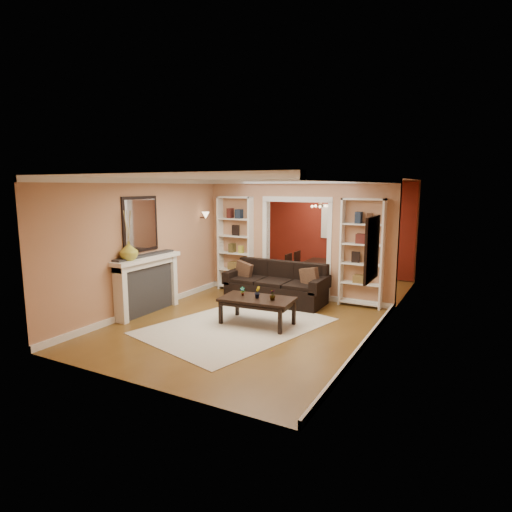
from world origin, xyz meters
The scene contains 30 objects.
floor centered at (0.00, 0.00, 0.00)m, with size 8.00×8.00×0.00m, color brown.
ceiling centered at (0.00, 0.00, 2.70)m, with size 8.00×8.00×0.00m, color white.
wall_back centered at (0.00, 4.00, 1.35)m, with size 8.00×8.00×0.00m, color tan.
wall_front centered at (0.00, -4.00, 1.35)m, with size 8.00×8.00×0.00m, color tan.
wall_left centered at (-2.25, 0.00, 1.35)m, with size 8.00×8.00×0.00m, color tan.
wall_right centered at (2.25, 0.00, 1.35)m, with size 8.00×8.00×0.00m, color tan.
partition_wall centered at (0.00, 1.20, 1.35)m, with size 4.50×0.15×2.70m, color tan.
red_back_panel centered at (0.00, 3.97, 1.32)m, with size 4.44×0.04×2.64m, color maroon.
dining_window centered at (0.00, 3.93, 1.55)m, with size 0.78×0.03×0.98m, color #8CA5CC.
area_rug centered at (-0.09, -1.38, 0.01)m, with size 2.32×3.25×0.01m, color beige.
sofa centered at (-0.18, 0.45, 0.44)m, with size 2.24×0.97×0.88m, color black.
pillow_left centered at (-0.98, 0.43, 0.63)m, with size 0.40×0.11×0.40m, color brown.
pillow_right centered at (0.62, 0.43, 0.64)m, with size 0.42×0.12×0.42m, color brown.
coffee_table centered at (0.19, -1.11, 0.25)m, with size 1.34×0.72×0.51m, color black.
plant_left centered at (-0.13, -1.11, 0.59)m, with size 0.09×0.06×0.17m, color #336626.
plant_center centered at (0.19, -1.11, 0.62)m, with size 0.12×0.10×0.22m, color #336626.
plant_right centered at (0.50, -1.11, 0.60)m, with size 0.11×0.11×0.19m, color #336626.
bookshelf_left centered at (-1.55, 1.03, 1.15)m, with size 0.90×0.30×2.30m, color white.
bookshelf_right centered at (1.55, 1.03, 1.15)m, with size 0.90×0.30×2.30m, color white.
fireplace centered at (-2.09, -1.50, 0.58)m, with size 0.32×1.70×1.16m, color white.
vase centered at (-2.09, -1.98, 1.34)m, with size 0.34×0.34×0.36m, color #ADAB38.
mirror centered at (-2.23, -1.50, 1.80)m, with size 0.03×0.95×1.10m, color silver.
wall_sconce centered at (-2.15, 0.55, 1.83)m, with size 0.18×0.18×0.22m, color #FFE0A5.
framed_art centered at (2.21, -1.00, 1.55)m, with size 0.04×0.85×1.05m, color black.
dining_table centered at (-0.05, 2.85, 0.26)m, with size 0.83×1.49×0.52m, color black.
dining_chair_nw centered at (-0.60, 2.55, 0.38)m, with size 0.38×0.38×0.77m, color black.
dining_chair_ne centered at (0.50, 2.55, 0.39)m, with size 0.39×0.39×0.79m, color black.
dining_chair_sw centered at (-0.60, 3.15, 0.38)m, with size 0.38×0.38×0.76m, color black.
dining_chair_se centered at (0.50, 3.15, 0.47)m, with size 0.46×0.46×0.93m, color black.
chandelier centered at (0.00, 2.70, 2.02)m, with size 0.50×0.50×0.30m, color #3E281C.
Camera 1 is at (3.78, -7.86, 2.55)m, focal length 30.00 mm.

